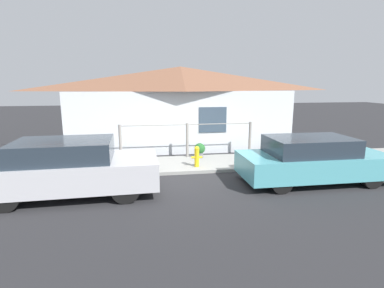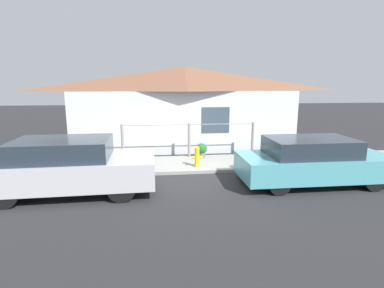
{
  "view_description": "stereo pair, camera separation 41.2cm",
  "coord_description": "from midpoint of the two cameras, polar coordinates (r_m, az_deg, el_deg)",
  "views": [
    {
      "loc": [
        -1.53,
        -8.82,
        2.82
      ],
      "look_at": [
        -0.07,
        0.3,
        0.9
      ],
      "focal_mm": 28.0,
      "sensor_mm": 36.0,
      "label": 1
    },
    {
      "loc": [
        -1.12,
        -8.87,
        2.82
      ],
      "look_at": [
        -0.07,
        0.3,
        0.9
      ],
      "focal_mm": 28.0,
      "sensor_mm": 36.0,
      "label": 2
    }
  ],
  "objects": [
    {
      "name": "ground_plane",
      "position": [
        9.38,
        1.91,
        -5.76
      ],
      "size": [
        60.0,
        60.0,
        0.0
      ],
      "primitive_type": "plane",
      "color": "#262628"
    },
    {
      "name": "sidewalk",
      "position": [
        10.31,
        1.1,
        -3.82
      ],
      "size": [
        24.0,
        2.0,
        0.11
      ],
      "color": "gray",
      "rests_on": "ground_plane"
    },
    {
      "name": "house",
      "position": [
        12.53,
        -0.45,
        11.43
      ],
      "size": [
        9.41,
        2.23,
        3.44
      ],
      "color": "silver",
      "rests_on": "ground_plane"
    },
    {
      "name": "fence",
      "position": [
        10.97,
        0.53,
        1.06
      ],
      "size": [
        4.9,
        0.1,
        1.25
      ],
      "color": "gray",
      "rests_on": "sidewalk"
    },
    {
      "name": "car_left",
      "position": [
        8.15,
        -21.03,
        -3.98
      ],
      "size": [
        4.26,
        1.91,
        1.42
      ],
      "rotation": [
        0.0,
        0.0,
        0.03
      ],
      "color": "#B7B7BC",
      "rests_on": "ground_plane"
    },
    {
      "name": "car_right",
      "position": [
        9.08,
        23.28,
        -3.02
      ],
      "size": [
        4.19,
        1.7,
        1.31
      ],
      "rotation": [
        0.0,
        0.0,
        -0.0
      ],
      "color": "teal",
      "rests_on": "ground_plane"
    },
    {
      "name": "fire_hydrant",
      "position": [
        9.72,
        2.19,
        -2.31
      ],
      "size": [
        0.36,
        0.16,
        0.68
      ],
      "color": "yellow",
      "rests_on": "sidewalk"
    },
    {
      "name": "potted_plant_near_hydrant",
      "position": [
        10.91,
        2.9,
        -1.08
      ],
      "size": [
        0.39,
        0.39,
        0.53
      ],
      "color": "slate",
      "rests_on": "sidewalk"
    }
  ]
}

